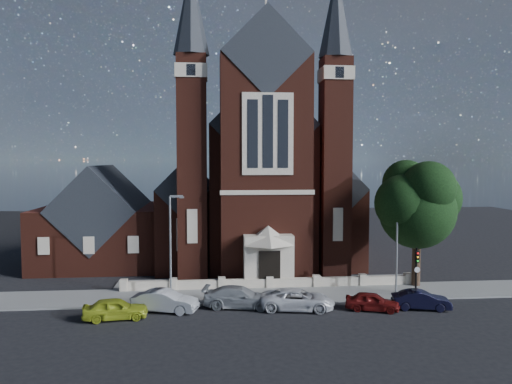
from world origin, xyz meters
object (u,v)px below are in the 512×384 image
(traffic_signal, at_px, (417,266))
(car_silver_a, at_px, (165,301))
(car_navy, at_px, (421,300))
(parish_hall, at_px, (103,226))
(car_white_suv, at_px, (297,299))
(church, at_px, (253,182))
(street_lamp_left, at_px, (171,240))
(street_tree, at_px, (420,206))
(car_lime_van, at_px, (115,309))
(street_lamp_right, at_px, (398,237))
(car_silver_b, at_px, (239,297))
(car_dark_red, at_px, (372,301))

(traffic_signal, bearing_deg, car_silver_a, -175.21)
(car_navy, bearing_deg, traffic_signal, -4.14)
(parish_hall, relative_size, traffic_signal, 3.05)
(car_white_suv, bearing_deg, parish_hall, 54.16)
(church, distance_m, street_lamp_left, 20.84)
(street_tree, bearing_deg, car_lime_van, -165.29)
(street_lamp_right, relative_size, car_silver_a, 1.73)
(car_silver_b, bearing_deg, car_lime_van, 113.22)
(car_white_suv, height_order, car_dark_red, car_white_suv)
(traffic_signal, distance_m, car_white_suv, 10.07)
(traffic_signal, bearing_deg, car_lime_van, -172.34)
(street_lamp_left, relative_size, street_lamp_right, 1.00)
(traffic_signal, relative_size, car_silver_a, 0.85)
(traffic_signal, height_order, car_white_suv, traffic_signal)
(car_white_suv, bearing_deg, car_dark_red, -87.93)
(parish_hall, xyz_separation_m, car_silver_a, (7.83, -17.18, -3.24))
(parish_hall, bearing_deg, car_silver_a, -65.51)
(traffic_signal, height_order, car_silver_b, traffic_signal)
(street_tree, relative_size, car_white_suv, 2.00)
(car_lime_van, height_order, car_navy, car_lime_van)
(street_lamp_left, xyz_separation_m, car_dark_red, (14.52, -4.24, -3.94))
(street_lamp_right, height_order, car_silver_a, street_lamp_right)
(street_lamp_left, bearing_deg, car_white_suv, -21.03)
(church, xyz_separation_m, car_white_suv, (1.30, -22.48, -7.44))
(traffic_signal, distance_m, car_navy, 3.41)
(traffic_signal, height_order, car_navy, traffic_signal)
(car_lime_van, bearing_deg, car_navy, -96.15)
(street_lamp_left, distance_m, street_lamp_right, 18.00)
(church, bearing_deg, car_lime_van, -115.79)
(church, xyz_separation_m, car_dark_red, (6.61, -23.18, -7.53))
(parish_hall, relative_size, street_tree, 1.14)
(street_lamp_right, xyz_separation_m, car_silver_a, (-18.26, -3.18, -3.83))
(street_tree, bearing_deg, car_navy, -111.64)
(church, bearing_deg, car_white_suv, -86.69)
(parish_hall, bearing_deg, traffic_signal, -29.98)
(church, bearing_deg, car_silver_a, -110.28)
(car_lime_van, bearing_deg, car_silver_b, -84.23)
(church, height_order, street_lamp_right, church)
(car_silver_b, bearing_deg, car_dark_red, -88.89)
(church, bearing_deg, car_dark_red, -74.08)
(parish_hall, xyz_separation_m, street_tree, (28.60, -12.29, 2.95))
(traffic_signal, relative_size, car_dark_red, 1.04)
(car_lime_van, distance_m, car_silver_a, 3.49)
(car_lime_van, bearing_deg, parish_hall, 7.09)
(street_tree, height_order, street_lamp_right, street_tree)
(street_lamp_right, bearing_deg, car_white_suv, -158.07)
(parish_hall, height_order, car_silver_b, parish_hall)
(street_tree, bearing_deg, car_silver_b, -164.18)
(car_silver_b, distance_m, car_navy, 13.16)
(parish_hall, distance_m, car_white_suv, 24.85)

